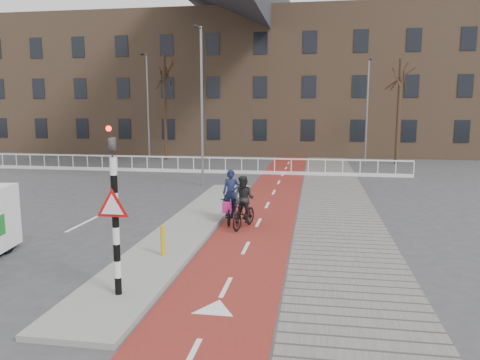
# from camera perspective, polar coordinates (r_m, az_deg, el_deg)

# --- Properties ---
(ground) EXTENTS (120.00, 120.00, 0.00)m
(ground) POSITION_cam_1_polar(r_m,az_deg,el_deg) (11.99, -7.98, -10.67)
(ground) COLOR #38383A
(ground) RESTS_ON ground
(bike_lane) EXTENTS (2.50, 60.00, 0.01)m
(bike_lane) POSITION_cam_1_polar(r_m,az_deg,el_deg) (21.25, 3.90, -1.98)
(bike_lane) COLOR maroon
(bike_lane) RESTS_ON ground
(sidewalk) EXTENTS (3.00, 60.00, 0.01)m
(sidewalk) POSITION_cam_1_polar(r_m,az_deg,el_deg) (21.18, 11.47, -2.17)
(sidewalk) COLOR slate
(sidewalk) RESTS_ON ground
(curb_island) EXTENTS (1.80, 16.00, 0.12)m
(curb_island) POSITION_cam_1_polar(r_m,az_deg,el_deg) (15.84, -6.14, -5.57)
(curb_island) COLOR gray
(curb_island) RESTS_ON ground
(traffic_signal) EXTENTS (0.80, 0.80, 3.68)m
(traffic_signal) POSITION_cam_1_polar(r_m,az_deg,el_deg) (9.84, -15.05, -3.18)
(traffic_signal) COLOR black
(traffic_signal) RESTS_ON curb_island
(bollard) EXTENTS (0.12, 0.12, 0.79)m
(bollard) POSITION_cam_1_polar(r_m,az_deg,el_deg) (12.58, -9.39, -7.30)
(bollard) COLOR #CD9F0B
(bollard) RESTS_ON curb_island
(cyclist_near) EXTENTS (0.76, 1.81, 1.86)m
(cyclist_near) POSITION_cam_1_polar(r_m,az_deg,el_deg) (16.28, -1.10, -3.06)
(cyclist_near) COLOR black
(cyclist_near) RESTS_ON bike_lane
(cyclist_far) EXTENTS (0.91, 1.67, 1.75)m
(cyclist_far) POSITION_cam_1_polar(r_m,az_deg,el_deg) (15.49, 0.47, -3.27)
(cyclist_far) COLOR black
(cyclist_far) RESTS_ON bike_lane
(railing) EXTENTS (28.00, 0.10, 0.99)m
(railing) POSITION_cam_1_polar(r_m,az_deg,el_deg) (29.26, -7.57, 1.54)
(railing) COLOR silver
(railing) RESTS_ON ground
(townhouse_row) EXTENTS (46.00, 10.00, 15.90)m
(townhouse_row) POSITION_cam_1_polar(r_m,az_deg,el_deg) (43.43, 0.71, 13.90)
(townhouse_row) COLOR #7F6047
(townhouse_row) RESTS_ON ground
(tree_mid) EXTENTS (0.25, 0.25, 7.82)m
(tree_mid) POSITION_cam_1_polar(r_m,az_deg,el_deg) (36.21, -9.12, 8.61)
(tree_mid) COLOR #332016
(tree_mid) RESTS_ON ground
(tree_right) EXTENTS (0.26, 0.26, 7.32)m
(tree_right) POSITION_cam_1_polar(r_m,az_deg,el_deg) (35.10, 18.76, 7.85)
(tree_right) COLOR #332016
(tree_right) RESTS_ON ground
(streetlight_near) EXTENTS (0.12, 0.12, 7.92)m
(streetlight_near) POSITION_cam_1_polar(r_m,az_deg,el_deg) (23.86, -4.67, 8.75)
(streetlight_near) COLOR slate
(streetlight_near) RESTS_ON ground
(streetlight_left) EXTENTS (0.12, 0.12, 7.75)m
(streetlight_left) POSITION_cam_1_polar(r_m,az_deg,el_deg) (34.71, -11.13, 8.49)
(streetlight_left) COLOR slate
(streetlight_left) RESTS_ON ground
(streetlight_right) EXTENTS (0.12, 0.12, 7.24)m
(streetlight_right) POSITION_cam_1_polar(r_m,az_deg,el_deg) (33.35, 15.22, 7.91)
(streetlight_right) COLOR slate
(streetlight_right) RESTS_ON ground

